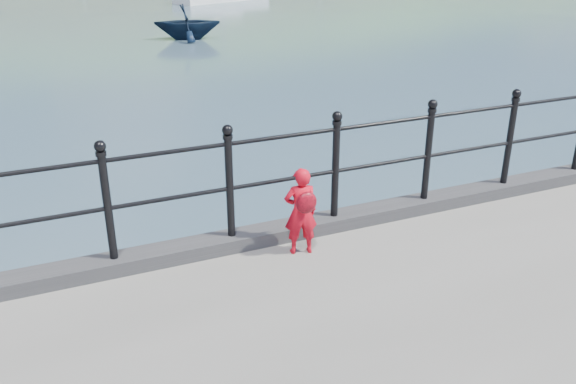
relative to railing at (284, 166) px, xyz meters
name	(u,v)px	position (x,y,z in m)	size (l,w,h in m)	color
ground	(280,307)	(0.00, 0.15, -1.82)	(600.00, 600.00, 0.00)	#2D4251
kerb	(285,231)	(0.00, 0.00, -0.75)	(60.00, 0.30, 0.15)	#28282B
railing	(284,166)	(0.00, 0.00, 0.00)	(18.11, 0.11, 1.20)	black
far_shore	(129,6)	(38.34, 239.56, -24.39)	(830.00, 200.00, 156.00)	#333A21
child	(301,211)	(0.02, -0.38, -0.35)	(0.38, 0.33, 0.93)	red
launch_navy	(187,22)	(4.00, 19.26, -1.14)	(2.25, 2.61, 1.38)	black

